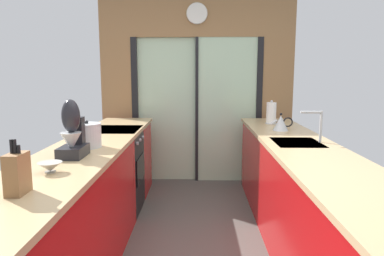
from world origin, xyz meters
name	(u,v)px	position (x,y,z in m)	size (l,w,h in m)	color
ground_plane	(196,238)	(0.00, 0.60, -0.01)	(5.04, 7.60, 0.02)	#4C4742
back_wall_unit	(197,73)	(0.00, 2.40, 1.52)	(2.64, 0.12, 2.70)	olive
left_counter_run	(81,208)	(-0.91, 0.13, 0.47)	(0.62, 3.80, 0.92)	#AD0C0F
right_counter_run	(305,202)	(0.91, 0.30, 0.46)	(0.62, 3.80, 0.92)	#AD0C0F
sink_faucet	(317,122)	(1.06, 0.55, 1.10)	(0.19, 0.02, 0.28)	#B7BABC
oven_range	(114,171)	(-0.91, 1.25, 0.46)	(0.60, 0.60, 0.92)	black
mixing_bowl	(50,167)	(-0.89, -0.43, 0.96)	(0.15, 0.15, 0.06)	gray
knife_block	(17,173)	(-0.89, -0.82, 1.03)	(0.08, 0.14, 0.28)	brown
stand_mixer	(72,135)	(-0.89, -0.02, 1.08)	(0.17, 0.27, 0.42)	black
stock_pot	(87,135)	(-0.89, 0.31, 1.02)	(0.23, 0.23, 0.22)	#B7BABC
kettle	(281,123)	(0.89, 1.19, 1.00)	(0.24, 0.16, 0.19)	#B7BABC
paper_towel_roll	(271,113)	(0.89, 1.68, 1.05)	(0.13, 0.13, 0.28)	#B7BABC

